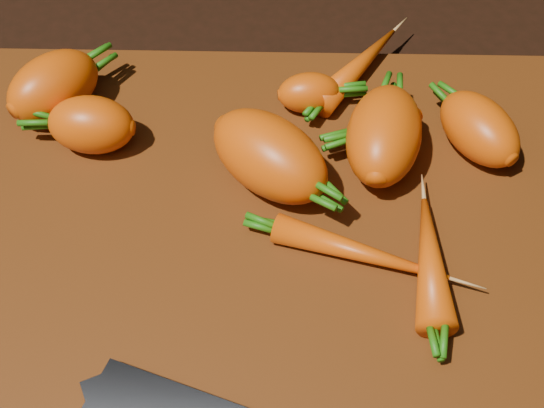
{
  "coord_description": "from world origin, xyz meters",
  "views": [
    {
      "loc": [
        0.01,
        -0.33,
        0.44
      ],
      "look_at": [
        0.0,
        0.01,
        0.03
      ],
      "focal_mm": 50.0,
      "sensor_mm": 36.0,
      "label": 1
    }
  ],
  "objects": [
    {
      "name": "ground",
      "position": [
        0.0,
        0.0,
        -0.01
      ],
      "size": [
        2.0,
        2.0,
        0.01
      ],
      "primitive_type": "cube",
      "color": "black"
    },
    {
      "name": "cutting_board",
      "position": [
        0.0,
        0.0,
        0.01
      ],
      "size": [
        0.5,
        0.4,
        0.01
      ],
      "primitive_type": "cube",
      "color": "#4D2309",
      "rests_on": "ground"
    },
    {
      "name": "carrot_0",
      "position": [
        -0.18,
        0.12,
        0.04
      ],
      "size": [
        0.09,
        0.09,
        0.05
      ],
      "primitive_type": "ellipsoid",
      "rotation": [
        0.0,
        0.0,
        0.85
      ],
      "color": "#E14B01",
      "rests_on": "cutting_board"
    },
    {
      "name": "carrot_1",
      "position": [
        -0.14,
        0.08,
        0.03
      ],
      "size": [
        0.07,
        0.05,
        0.05
      ],
      "primitive_type": "ellipsoid",
      "rotation": [
        0.0,
        0.0,
        3.06
      ],
      "color": "#E14B01",
      "rests_on": "cutting_board"
    },
    {
      "name": "carrot_2",
      "position": [
        -0.0,
        0.05,
        0.04
      ],
      "size": [
        0.11,
        0.11,
        0.06
      ],
      "primitive_type": "ellipsoid",
      "rotation": [
        0.0,
        0.0,
        -0.73
      ],
      "color": "#E14B01",
      "rests_on": "cutting_board"
    },
    {
      "name": "carrot_3",
      "position": [
        0.08,
        0.07,
        0.04
      ],
      "size": [
        0.07,
        0.1,
        0.06
      ],
      "primitive_type": "ellipsoid",
      "rotation": [
        0.0,
        0.0,
        1.38
      ],
      "color": "#E14B01",
      "rests_on": "cutting_board"
    },
    {
      "name": "carrot_4",
      "position": [
        0.08,
        0.09,
        0.03
      ],
      "size": [
        0.07,
        0.06,
        0.04
      ],
      "primitive_type": "ellipsoid",
      "rotation": [
        0.0,
        0.0,
        3.57
      ],
      "color": "#E14B01",
      "rests_on": "cutting_board"
    },
    {
      "name": "carrot_5",
      "position": [
        0.03,
        0.13,
        0.03
      ],
      "size": [
        0.05,
        0.04,
        0.03
      ],
      "primitive_type": "ellipsoid",
      "rotation": [
        0.0,
        0.0,
        0.14
      ],
      "color": "#E14B01",
      "rests_on": "cutting_board"
    },
    {
      "name": "carrot_6",
      "position": [
        0.16,
        0.08,
        0.03
      ],
      "size": [
        0.08,
        0.09,
        0.05
      ],
      "primitive_type": "ellipsoid",
      "rotation": [
        0.0,
        0.0,
        2.1
      ],
      "color": "#E14B01",
      "rests_on": "cutting_board"
    },
    {
      "name": "carrot_7",
      "position": [
        0.07,
        0.17,
        0.02
      ],
      "size": [
        0.09,
        0.11,
        0.02
      ],
      "primitive_type": "ellipsoid",
      "rotation": [
        0.0,
        0.0,
        0.96
      ],
      "color": "#E14B01",
      "rests_on": "cutting_board"
    },
    {
      "name": "carrot_8",
      "position": [
        0.06,
        -0.03,
        0.02
      ],
      "size": [
        0.12,
        0.06,
        0.02
      ],
      "primitive_type": "ellipsoid",
      "rotation": [
        0.0,
        0.0,
        -0.33
      ],
      "color": "#E14B01",
      "rests_on": "cutting_board"
    },
    {
      "name": "carrot_9",
      "position": [
        0.11,
        -0.03,
        0.03
      ],
      "size": [
        0.03,
        0.11,
        0.03
      ],
      "primitive_type": "ellipsoid",
      "rotation": [
        0.0,
        0.0,
        1.54
      ],
      "color": "#E14B01",
      "rests_on": "cutting_board"
    }
  ]
}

